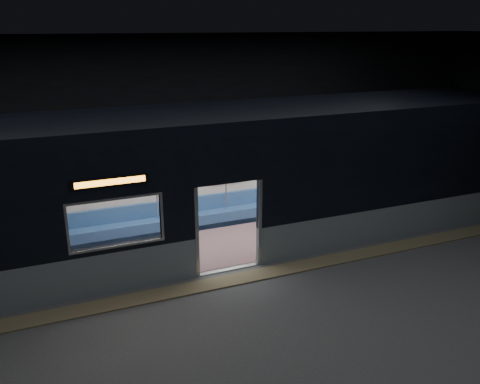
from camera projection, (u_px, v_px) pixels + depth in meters
station_floor at (248, 291)px, 10.49m from camera, size 24.00×14.00×0.01m
station_envelope at (249, 115)px, 9.34m from camera, size 24.00×14.00×5.00m
tactile_strip at (237, 279)px, 10.97m from camera, size 22.80×0.50×0.03m
metro_car at (205, 174)px, 12.14m from camera, size 18.00×3.04×3.35m
passenger at (340, 182)px, 15.02m from camera, size 0.42×0.72×1.42m
handbag at (343, 188)px, 14.84m from camera, size 0.32×0.30×0.13m
transit_map at (228, 170)px, 13.80m from camera, size 1.02×0.03×0.66m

